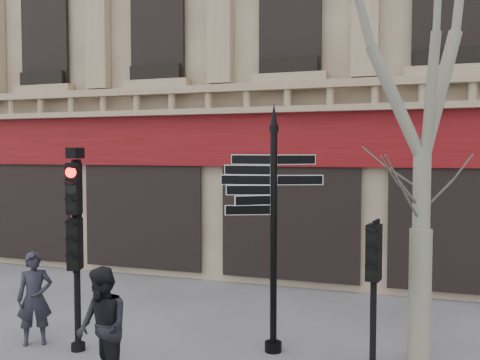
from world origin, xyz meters
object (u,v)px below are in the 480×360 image
object	(u,v)px
traffic_signal_main	(76,223)
traffic_signal_secondary	(374,268)
fingerpost	(274,186)
pedestrian_b	(102,328)
pedestrian_a	(35,298)

from	to	relation	value
traffic_signal_main	traffic_signal_secondary	world-z (taller)	traffic_signal_main
fingerpost	pedestrian_b	bearing A→B (deg)	-147.23
fingerpost	pedestrian_a	world-z (taller)	fingerpost
fingerpost	traffic_signal_main	distance (m)	3.30
fingerpost	traffic_signal_main	bearing A→B (deg)	-176.15
fingerpost	traffic_signal_secondary	bearing A→B (deg)	-21.44
traffic_signal_secondary	pedestrian_a	xyz separation A→B (m)	(-5.58, -0.78, -0.75)
traffic_signal_secondary	pedestrian_b	size ratio (longest dim) A/B	1.32
traffic_signal_main	traffic_signal_secondary	xyz separation A→B (m)	(4.71, 0.79, -0.58)
pedestrian_b	fingerpost	bearing A→B (deg)	81.57
traffic_signal_main	pedestrian_b	world-z (taller)	traffic_signal_main
traffic_signal_secondary	traffic_signal_main	bearing A→B (deg)	-162.25
fingerpost	pedestrian_a	bearing A→B (deg)	179.95
traffic_signal_secondary	pedestrian_b	xyz separation A→B (m)	(-3.54, -1.84, -0.71)
pedestrian_a	traffic_signal_secondary	bearing A→B (deg)	-27.76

